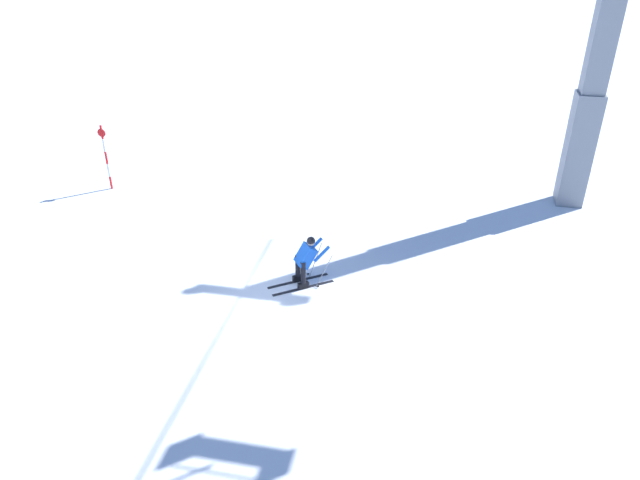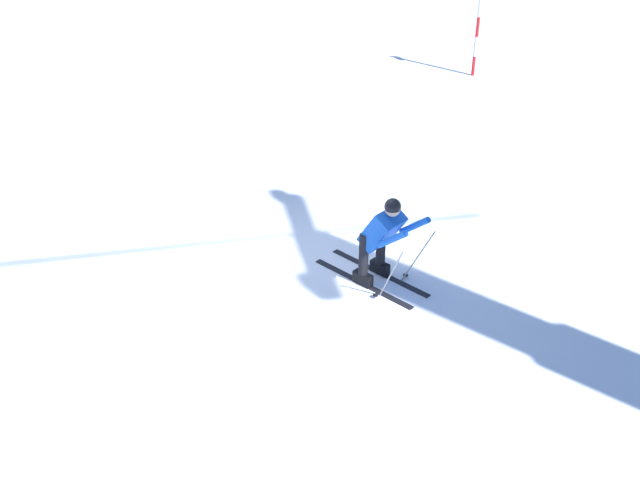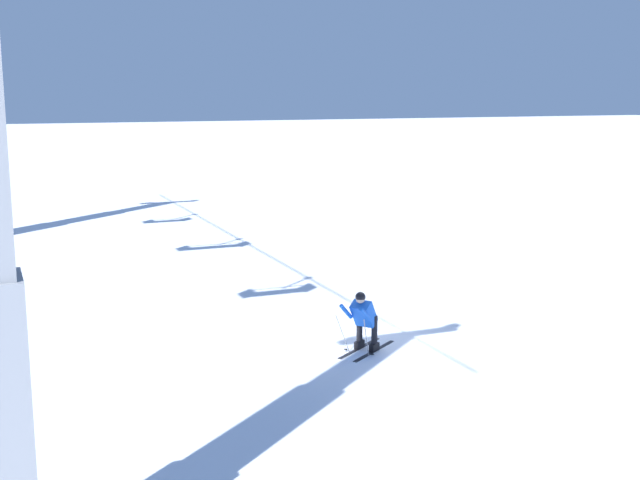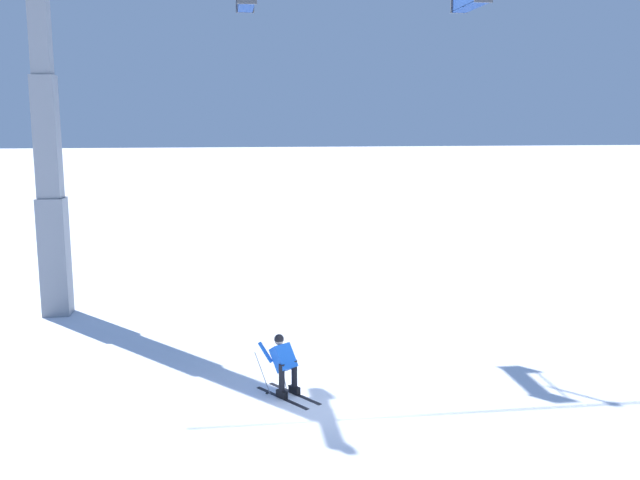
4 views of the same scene
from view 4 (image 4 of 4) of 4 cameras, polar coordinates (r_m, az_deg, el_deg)
name	(u,v)px [view 4 (image 4 of 4)]	position (r m, az deg, el deg)	size (l,w,h in m)	color
ground_plane	(329,407)	(15.17, 0.71, -13.42)	(260.00, 260.00, 0.00)	white
skier_carving_main	(283,362)	(15.58, -2.98, -9.82)	(1.38, 1.63, 1.45)	black
lift_tower_near	(48,160)	(22.57, -21.17, 6.04)	(0.80, 2.99, 11.40)	gray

